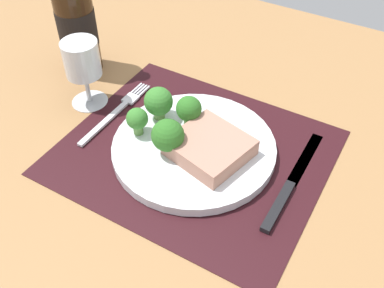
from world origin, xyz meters
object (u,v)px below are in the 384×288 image
at_px(plate, 194,148).
at_px(wine_glass, 82,63).
at_px(fork, 116,112).
at_px(knife, 289,186).
at_px(wine_bottle, 76,20).
at_px(steak, 210,147).

height_order(plate, wine_glass, wine_glass).
bearing_deg(wine_glass, fork, -4.03).
distance_m(knife, wine_bottle, 0.50).
distance_m(plate, wine_bottle, 0.34).
xyz_separation_m(wine_bottle, wine_glass, (0.08, -0.08, -0.02)).
bearing_deg(wine_bottle, steak, -17.24).
bearing_deg(plate, fork, 175.18).
height_order(plate, knife, plate).
bearing_deg(wine_bottle, knife, -11.37).
bearing_deg(fork, wine_glass, 175.74).
height_order(knife, wine_bottle, wine_bottle).
bearing_deg(wine_glass, knife, -1.95).
relative_size(steak, fork, 0.58).
relative_size(wine_bottle, wine_glass, 2.30).
bearing_deg(plate, wine_bottle, 162.14).
xyz_separation_m(fork, wine_bottle, (-0.15, 0.09, 0.10)).
xyz_separation_m(plate, knife, (0.16, 0.01, -0.00)).
bearing_deg(fork, wine_bottle, 148.87).
height_order(wine_bottle, wine_glass, wine_bottle).
relative_size(fork, knife, 0.83).
bearing_deg(wine_bottle, fork, -30.90).
relative_size(knife, wine_bottle, 0.80).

